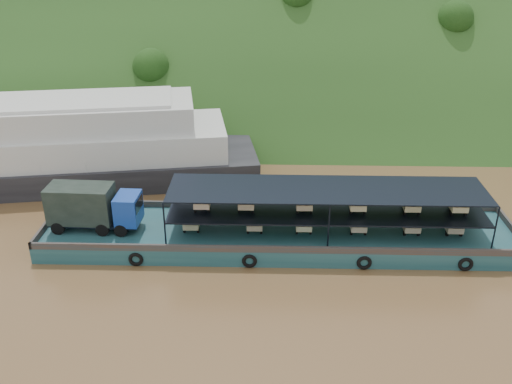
{
  "coord_description": "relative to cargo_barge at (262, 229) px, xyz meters",
  "views": [
    {
      "loc": [
        -0.9,
        -36.6,
        21.97
      ],
      "look_at": [
        -2.0,
        3.0,
        3.2
      ],
      "focal_mm": 40.0,
      "sensor_mm": 36.0,
      "label": 1
    }
  ],
  "objects": [
    {
      "name": "hillside",
      "position": [
        1.49,
        35.22,
        -1.15
      ],
      "size": [
        140.0,
        39.6,
        39.6
      ],
      "primitive_type": "cube",
      "rotation": [
        0.79,
        0.0,
        0.0
      ],
      "color": "#1C3714",
      "rests_on": "ground"
    },
    {
      "name": "ground",
      "position": [
        1.49,
        -0.78,
        -1.15
      ],
      "size": [
        160.0,
        160.0,
        0.0
      ],
      "primitive_type": "plane",
      "color": "brown",
      "rests_on": "ground"
    },
    {
      "name": "cargo_barge",
      "position": [
        0.0,
        0.0,
        0.0
      ],
      "size": [
        35.0,
        7.18,
        4.62
      ],
      "color": "#143F47",
      "rests_on": "ground"
    },
    {
      "name": "passenger_ferry",
      "position": [
        -19.87,
        11.29,
        2.19
      ],
      "size": [
        39.12,
        15.67,
        7.71
      ],
      "rotation": [
        0.0,
        0.0,
        0.17
      ],
      "color": "black",
      "rests_on": "ground"
    }
  ]
}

